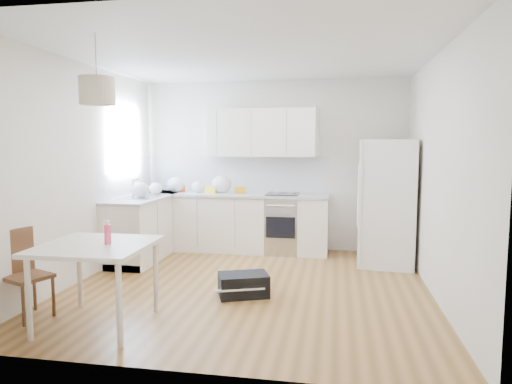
% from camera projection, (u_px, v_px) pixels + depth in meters
% --- Properties ---
extents(floor, '(4.20, 4.20, 0.00)m').
position_uv_depth(floor, '(248.00, 287.00, 5.44)').
color(floor, brown).
rests_on(floor, ground).
extents(ceiling, '(4.20, 4.20, 0.00)m').
position_uv_depth(ceiling, '(248.00, 55.00, 5.16)').
color(ceiling, white).
rests_on(ceiling, wall_back).
extents(wall_back, '(4.20, 0.00, 4.20)m').
position_uv_depth(wall_back, '(273.00, 166.00, 7.36)').
color(wall_back, beige).
rests_on(wall_back, floor).
extents(wall_left, '(0.00, 4.20, 4.20)m').
position_uv_depth(wall_left, '(83.00, 172.00, 5.67)').
color(wall_left, beige).
rests_on(wall_left, floor).
extents(wall_right, '(0.00, 4.20, 4.20)m').
position_uv_depth(wall_right, '(438.00, 176.00, 4.94)').
color(wall_right, beige).
rests_on(wall_right, floor).
extents(window_glassblock, '(0.02, 1.00, 1.00)m').
position_uv_depth(window_glassblock, '(125.00, 140.00, 6.75)').
color(window_glassblock, '#BFE0F9').
rests_on(window_glassblock, wall_left).
extents(cabinets_back, '(3.00, 0.60, 0.88)m').
position_uv_depth(cabinets_back, '(233.00, 223.00, 7.26)').
color(cabinets_back, white).
rests_on(cabinets_back, floor).
extents(cabinets_left, '(0.60, 1.80, 0.88)m').
position_uv_depth(cabinets_left, '(147.00, 228.00, 6.88)').
color(cabinets_left, white).
rests_on(cabinets_left, floor).
extents(counter_back, '(3.02, 0.64, 0.04)m').
position_uv_depth(counter_back, '(233.00, 195.00, 7.22)').
color(counter_back, '#A3A5A8').
rests_on(counter_back, cabinets_back).
extents(counter_left, '(0.64, 1.82, 0.04)m').
position_uv_depth(counter_left, '(146.00, 197.00, 6.84)').
color(counter_left, '#A3A5A8').
rests_on(counter_left, cabinets_left).
extents(backsplash_back, '(3.00, 0.01, 0.58)m').
position_uv_depth(backsplash_back, '(237.00, 174.00, 7.47)').
color(backsplash_back, white).
rests_on(backsplash_back, wall_back).
extents(backsplash_left, '(0.01, 1.80, 0.58)m').
position_uv_depth(backsplash_left, '(127.00, 176.00, 6.85)').
color(backsplash_left, white).
rests_on(backsplash_left, wall_left).
extents(upper_cabinets, '(1.70, 0.32, 0.75)m').
position_uv_depth(upper_cabinets, '(262.00, 133.00, 7.17)').
color(upper_cabinets, white).
rests_on(upper_cabinets, wall_back).
extents(range_oven, '(0.50, 0.61, 0.88)m').
position_uv_depth(range_oven, '(283.00, 225.00, 7.13)').
color(range_oven, '#B7B9BC').
rests_on(range_oven, floor).
extents(sink, '(0.50, 0.80, 0.16)m').
position_uv_depth(sink, '(144.00, 197.00, 6.79)').
color(sink, '#B7B9BC').
rests_on(sink, counter_left).
extents(refrigerator, '(0.92, 0.96, 1.76)m').
position_uv_depth(refrigerator, '(388.00, 202.00, 6.41)').
color(refrigerator, white).
rests_on(refrigerator, floor).
extents(dining_table, '(1.00, 1.00, 0.78)m').
position_uv_depth(dining_table, '(96.00, 253.00, 4.22)').
color(dining_table, beige).
rests_on(dining_table, floor).
extents(dining_chair, '(0.47, 0.47, 0.87)m').
position_uv_depth(dining_chair, '(28.00, 275.00, 4.42)').
color(dining_chair, '#4C2516').
rests_on(dining_chair, floor).
extents(drink_bottle, '(0.08, 0.08, 0.22)m').
position_uv_depth(drink_bottle, '(108.00, 232.00, 4.20)').
color(drink_bottle, '#EE4267').
rests_on(drink_bottle, dining_table).
extents(gym_bag, '(0.63, 0.52, 0.25)m').
position_uv_depth(gym_bag, '(243.00, 285.00, 5.11)').
color(gym_bag, black).
rests_on(gym_bag, floor).
extents(pendant_lamp, '(0.38, 0.38, 0.25)m').
position_uv_depth(pendant_lamp, '(97.00, 91.00, 4.17)').
color(pendant_lamp, beige).
rests_on(pendant_lamp, ceiling).
extents(grocery_bag_a, '(0.28, 0.23, 0.25)m').
position_uv_depth(grocery_bag_a, '(176.00, 185.00, 7.36)').
color(grocery_bag_a, silver).
rests_on(grocery_bag_a, counter_back).
extents(grocery_bag_b, '(0.21, 0.18, 0.19)m').
position_uv_depth(grocery_bag_b, '(198.00, 187.00, 7.27)').
color(grocery_bag_b, silver).
rests_on(grocery_bag_b, counter_back).
extents(grocery_bag_c, '(0.31, 0.26, 0.28)m').
position_uv_depth(grocery_bag_c, '(222.00, 184.00, 7.23)').
color(grocery_bag_c, silver).
rests_on(grocery_bag_c, counter_back).
extents(grocery_bag_d, '(0.20, 0.17, 0.18)m').
position_uv_depth(grocery_bag_d, '(156.00, 189.00, 7.05)').
color(grocery_bag_d, silver).
rests_on(grocery_bag_d, counter_back).
extents(grocery_bag_e, '(0.25, 0.22, 0.23)m').
position_uv_depth(grocery_bag_e, '(141.00, 190.00, 6.62)').
color(grocery_bag_e, silver).
rests_on(grocery_bag_e, counter_left).
extents(snack_orange, '(0.18, 0.14, 0.11)m').
position_uv_depth(snack_orange, '(240.00, 190.00, 7.17)').
color(snack_orange, orange).
rests_on(snack_orange, counter_back).
extents(snack_yellow, '(0.17, 0.11, 0.11)m').
position_uv_depth(snack_yellow, '(211.00, 190.00, 7.21)').
color(snack_yellow, yellow).
rests_on(snack_yellow, counter_back).
extents(snack_red, '(0.18, 0.16, 0.11)m').
position_uv_depth(snack_red, '(180.00, 189.00, 7.40)').
color(snack_red, '#B83517').
rests_on(snack_red, counter_back).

